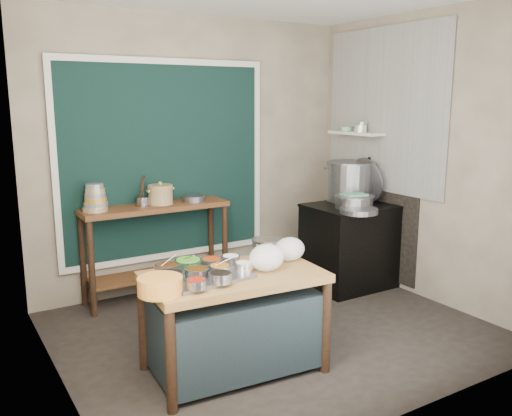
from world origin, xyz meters
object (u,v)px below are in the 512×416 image
condiment_tray (205,277)px  saucepan (267,247)px  back_counter (157,252)px  prep_table (234,322)px  stove_block (351,247)px  utensil_cup (143,201)px  steamer (354,202)px  yellow_basin (160,286)px  stock_pot (350,181)px  ceramic_crock (161,196)px

condiment_tray → saucepan: bearing=21.1°
back_counter → prep_table: bearing=-92.6°
back_counter → stove_block: 2.04m
prep_table → utensil_cup: (-0.04, 1.74, 0.62)m
back_counter → steamer: bearing=-26.0°
steamer → saucepan: bearing=-157.7°
condiment_tray → saucepan: saucepan is taller
condiment_tray → utensil_cup: (0.19, 1.74, 0.23)m
prep_table → yellow_basin: (-0.60, -0.13, 0.43)m
prep_table → stock_pot: stock_pot is taller
utensil_cup → prep_table: bearing=-88.7°
prep_table → back_counter: size_ratio=0.86×
stove_block → stock_pot: size_ratio=1.65×
ceramic_crock → prep_table: bearing=-94.8°
utensil_cup → steamer: bearing=-25.1°
condiment_tray → stock_pot: bearing=26.8°
prep_table → back_counter: back_counter is taller
steamer → stock_pot: bearing=54.8°
back_counter → steamer: (1.79, -0.87, 0.47)m
back_counter → saucepan: bearing=-76.0°
back_counter → stock_pot: stock_pot is taller
back_counter → utensil_cup: utensil_cup is taller
back_counter → stove_block: (1.90, -0.73, -0.05)m
back_counter → stock_pot: bearing=-14.9°
yellow_basin → steamer: 2.66m
stock_pot → steamer: stock_pot is taller
utensil_cup → stock_pot: (2.14, -0.56, 0.10)m
utensil_cup → steamer: (1.91, -0.89, -0.05)m
back_counter → utensil_cup: bearing=171.1°
prep_table → stove_block: stove_block is taller
yellow_basin → utensil_cup: utensil_cup is taller
saucepan → ceramic_crock: ceramic_crock is taller
yellow_basin → ceramic_crock: size_ratio=1.14×
stove_block → saucepan: bearing=-154.5°
prep_table → back_counter: (0.08, 1.72, 0.10)m
ceramic_crock → stock_pot: 2.04m
condiment_tray → prep_table: bearing=0.6°
yellow_basin → steamer: bearing=21.4°
back_counter → utensil_cup: size_ratio=9.53×
prep_table → saucepan: (0.44, 0.26, 0.44)m
utensil_cup → back_counter: bearing=-8.9°
prep_table → stock_pot: 2.52m
ceramic_crock → utensil_cup: bearing=178.0°
stove_block → utensil_cup: 2.22m
saucepan → utensil_cup: (-0.48, 1.48, 0.18)m
saucepan → stock_pot: bearing=12.7°
saucepan → condiment_tray: bearing=-175.1°
yellow_basin → utensil_cup: 1.95m
ceramic_crock → steamer: 1.94m
utensil_cup → saucepan: bearing=-72.0°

